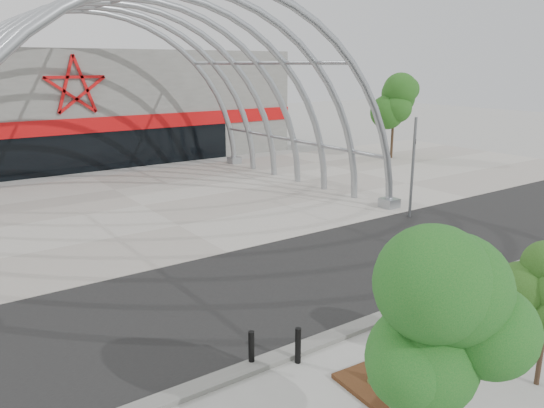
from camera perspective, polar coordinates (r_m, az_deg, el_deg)
ground at (r=15.30m, az=8.85°, el=-12.65°), size 140.00×140.00×0.00m
road at (r=17.72m, az=0.94°, el=-8.47°), size 140.00×7.00×0.02m
forecourt at (r=27.81m, az=-13.74°, el=-0.18°), size 60.00×17.00×0.04m
kerb at (r=15.12m, az=9.53°, el=-12.78°), size 60.00×0.50×0.12m
arena_building at (r=44.26m, az=-22.83°, el=9.77°), size 34.00×15.24×8.00m
vault_canopy at (r=27.81m, az=-13.74°, el=-0.18°), size 20.80×15.80×20.36m
planting_bed at (r=14.05m, az=18.07°, el=-15.23°), size 5.86×2.14×0.61m
signal_pole at (r=25.37m, az=14.91°, el=3.97°), size 0.35×0.65×4.70m
street_tree_0 at (r=9.06m, az=17.60°, el=-11.66°), size 1.88×1.88×4.29m
bench_0 at (r=12.31m, az=15.57°, el=-19.32°), size 2.13×1.11×0.44m
bench_1 at (r=14.13m, az=19.37°, el=-14.94°), size 1.97×0.94×0.40m
bollard_0 at (r=13.09m, az=-2.23°, el=-15.28°), size 0.14×0.14×0.90m
bollard_1 at (r=13.21m, az=2.81°, el=-14.96°), size 0.15×0.15×0.92m
bollard_2 at (r=14.87m, az=13.06°, el=-11.86°), size 0.14×0.14×0.87m
bollard_3 at (r=15.80m, az=17.99°, el=-10.45°), size 0.15×0.15×0.92m
bollard_4 at (r=18.93m, az=23.46°, el=-6.83°), size 0.14×0.14×0.86m
bg_tree_1 at (r=41.32m, az=13.01°, el=10.62°), size 2.70×2.70×5.91m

